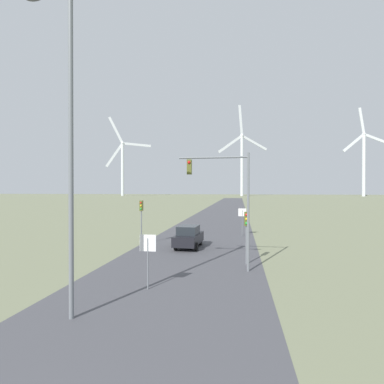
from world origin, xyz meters
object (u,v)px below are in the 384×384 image
at_px(traffic_light_post_near_left, 141,212).
at_px(wind_turbine_far_left, 123,162).
at_px(wind_turbine_center, 364,158).
at_px(car_approaching, 189,237).
at_px(stop_sign_far, 242,217).
at_px(streetlamp, 71,118).
at_px(stop_sign_near, 148,251).
at_px(wind_turbine_left, 242,158).
at_px(traffic_light_mast_overhead, 226,189).
at_px(traffic_light_post_near_right, 246,226).

bearing_deg(traffic_light_post_near_left, wind_turbine_far_left, 112.53).
distance_m(traffic_light_post_near_left, wind_turbine_center, 223.59).
bearing_deg(car_approaching, stop_sign_far, 57.99).
bearing_deg(car_approaching, streetlamp, -98.19).
bearing_deg(stop_sign_near, wind_turbine_left, 88.35).
bearing_deg(wind_turbine_far_left, traffic_light_mast_overhead, -66.36).
bearing_deg(wind_turbine_left, wind_turbine_center, -1.81).
distance_m(streetlamp, wind_turbine_left, 219.77).
relative_size(car_approaching, wind_turbine_far_left, 0.07).
relative_size(wind_turbine_far_left, wind_turbine_left, 0.88).
xyz_separation_m(traffic_light_mast_overhead, car_approaching, (-3.35, 6.55, -3.96)).
bearing_deg(streetlamp, car_approaching, 81.81).
height_order(stop_sign_near, wind_turbine_center, wind_turbine_center).
bearing_deg(stop_sign_far, traffic_light_post_near_right, -89.28).
bearing_deg(car_approaching, wind_turbine_center, 65.87).
bearing_deg(streetlamp, stop_sign_near, 63.15).
bearing_deg(traffic_light_mast_overhead, traffic_light_post_near_left, 136.39).
bearing_deg(traffic_light_post_near_right, car_approaching, 133.28).
bearing_deg(wind_turbine_left, streetlamp, -92.10).
height_order(traffic_light_mast_overhead, car_approaching, traffic_light_mast_overhead).
xyz_separation_m(streetlamp, car_approaching, (2.03, 14.11, -6.55)).
xyz_separation_m(stop_sign_near, wind_turbine_far_left, (-84.66, 205.43, 23.98)).
bearing_deg(traffic_light_post_near_left, streetlamp, -81.20).
distance_m(stop_sign_far, traffic_light_mast_overhead, 14.02).
height_order(streetlamp, stop_sign_near, streetlamp).
bearing_deg(car_approaching, wind_turbine_left, 88.32).
height_order(traffic_light_post_near_left, traffic_light_mast_overhead, traffic_light_mast_overhead).
bearing_deg(wind_turbine_center, car_approaching, -114.13).
relative_size(streetlamp, wind_turbine_left, 0.18).
relative_size(traffic_light_mast_overhead, wind_turbine_left, 0.10).
xyz_separation_m(car_approaching, wind_turbine_center, (90.41, 201.83, 26.16)).
distance_m(traffic_light_mast_overhead, wind_turbine_far_left, 220.95).
bearing_deg(stop_sign_near, streetlamp, -116.85).
relative_size(car_approaching, wind_turbine_center, 0.07).
bearing_deg(stop_sign_near, traffic_light_post_near_right, 49.42).
height_order(stop_sign_far, car_approaching, stop_sign_far).
relative_size(stop_sign_far, wind_turbine_left, 0.04).
xyz_separation_m(traffic_light_post_near_right, wind_turbine_left, (1.38, 209.38, 26.20)).
xyz_separation_m(traffic_light_post_near_left, car_approaching, (4.33, -0.76, -1.91)).
distance_m(traffic_light_mast_overhead, car_approaching, 8.36).
height_order(car_approaching, wind_turbine_center, wind_turbine_center).
relative_size(traffic_light_mast_overhead, car_approaching, 1.66).
distance_m(traffic_light_post_near_left, traffic_light_mast_overhead, 10.80).
height_order(streetlamp, car_approaching, streetlamp).
relative_size(streetlamp, stop_sign_far, 4.27).
bearing_deg(traffic_light_post_near_right, traffic_light_mast_overhead, -127.10).
xyz_separation_m(traffic_light_post_near_left, traffic_light_post_near_right, (8.93, -5.65, -0.34)).
xyz_separation_m(traffic_light_post_near_left, wind_turbine_far_left, (-80.54, 194.17, 23.01)).
bearing_deg(wind_turbine_center, stop_sign_near, -113.11).
bearing_deg(traffic_light_post_near_left, stop_sign_far, 35.92).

